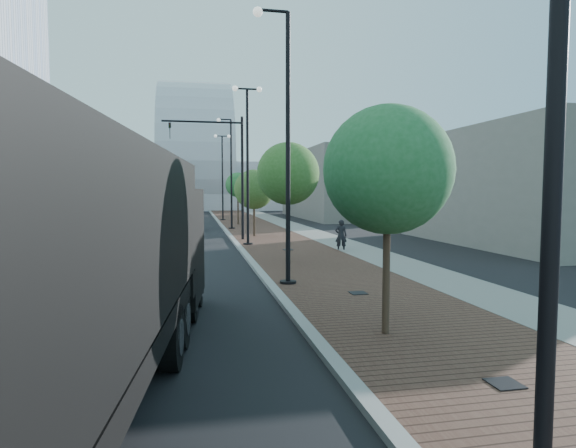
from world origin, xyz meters
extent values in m
plane|color=black|center=(0.00, 0.00, 0.00)|extent=(220.00, 220.00, 0.00)
cube|color=#4C2D23|center=(3.50, 40.00, 0.06)|extent=(7.00, 140.00, 0.12)
cube|color=slate|center=(6.20, 40.00, 0.07)|extent=(2.40, 140.00, 0.13)
cube|color=gray|center=(0.00, 40.00, 0.07)|extent=(0.30, 140.00, 0.14)
cube|color=slate|center=(-13.00, 40.00, 0.06)|extent=(4.00, 140.00, 0.12)
cube|color=black|center=(-3.75, 6.90, 1.88)|extent=(3.02, 3.12, 2.87)
cube|color=black|center=(-3.61, 8.39, 0.94)|extent=(2.69, 0.80, 1.43)
cube|color=black|center=(-3.89, 5.41, 1.16)|extent=(2.83, 1.14, 0.55)
cube|color=black|center=(-4.42, -0.07, 1.16)|extent=(3.60, 10.36, 0.39)
cube|color=black|center=(-4.42, -0.07, 1.60)|extent=(3.71, 10.37, 0.13)
cube|color=black|center=(-3.04, -0.20, 2.70)|extent=(1.10, 10.12, 2.21)
cube|color=black|center=(-3.98, 4.45, 2.70)|extent=(2.76, 0.39, 2.21)
cylinder|color=black|center=(-4.96, 6.41, 0.61)|extent=(0.45, 1.24, 1.21)
cylinder|color=silver|center=(-4.96, 6.41, 0.61)|extent=(0.44, 0.69, 0.66)
cylinder|color=black|center=(-2.65, 6.19, 0.61)|extent=(0.45, 1.24, 1.21)
cylinder|color=silver|center=(-2.65, 6.19, 0.61)|extent=(0.44, 0.69, 0.66)
cylinder|color=black|center=(-4.81, 8.00, 0.61)|extent=(0.45, 1.24, 1.21)
cylinder|color=silver|center=(-4.81, 8.00, 0.61)|extent=(0.44, 0.69, 0.66)
cylinder|color=black|center=(-2.50, 7.78, 0.61)|extent=(0.45, 1.24, 1.21)
cylinder|color=silver|center=(-2.50, 7.78, 0.61)|extent=(0.44, 0.69, 0.66)
cylinder|color=black|center=(-5.27, 3.23, 0.61)|extent=(0.45, 1.24, 1.21)
cylinder|color=silver|center=(-5.27, 3.23, 0.61)|extent=(0.44, 0.69, 0.66)
cylinder|color=black|center=(-2.96, 3.01, 0.61)|extent=(0.45, 1.24, 1.21)
cylinder|color=silver|center=(-2.96, 3.01, 0.61)|extent=(0.44, 0.69, 0.66)
cylinder|color=black|center=(-5.15, 4.42, 0.61)|extent=(0.45, 1.24, 1.21)
cylinder|color=silver|center=(-5.15, 4.42, 0.61)|extent=(0.44, 0.69, 0.66)
cylinder|color=black|center=(-2.84, 4.20, 0.61)|extent=(0.45, 1.24, 1.21)
cylinder|color=silver|center=(-2.84, 4.20, 0.61)|extent=(0.44, 0.69, 0.66)
imported|color=white|center=(-4.27, 24.33, 0.73)|extent=(2.32, 4.63, 1.46)
imported|color=black|center=(-5.56, 43.85, 0.57)|extent=(2.49, 4.34, 1.14)
imported|color=black|center=(-3.04, 34.50, 0.65)|extent=(2.26, 4.63, 1.30)
imported|color=black|center=(5.18, 18.48, 0.87)|extent=(0.73, 0.58, 1.73)
cylinder|color=black|center=(0.60, -2.00, 4.62)|extent=(0.16, 0.16, 9.00)
cylinder|color=black|center=(0.60, 10.00, 0.10)|extent=(0.56, 0.56, 0.20)
cylinder|color=black|center=(0.60, 10.00, 4.62)|extent=(0.16, 0.16, 9.00)
cylinder|color=black|center=(0.10, 10.00, 9.12)|extent=(1.00, 0.10, 0.10)
sphere|color=silver|center=(-0.40, 10.00, 9.05)|extent=(0.32, 0.32, 0.32)
cylinder|color=black|center=(0.60, 22.00, 0.10)|extent=(0.56, 0.56, 0.20)
cylinder|color=black|center=(0.60, 22.00, 4.62)|extent=(0.16, 0.16, 9.00)
cylinder|color=black|center=(0.60, 22.00, 9.12)|extent=(1.40, 0.10, 0.10)
sphere|color=silver|center=(-0.10, 22.00, 9.12)|extent=(0.32, 0.32, 0.32)
sphere|color=silver|center=(1.30, 22.00, 9.12)|extent=(0.32, 0.32, 0.32)
cylinder|color=black|center=(0.60, 34.00, 0.10)|extent=(0.56, 0.56, 0.20)
cylinder|color=black|center=(0.60, 34.00, 4.62)|extent=(0.16, 0.16, 9.00)
cylinder|color=black|center=(0.10, 34.00, 9.12)|extent=(1.00, 0.10, 0.10)
sphere|color=silver|center=(-0.40, 34.00, 9.05)|extent=(0.32, 0.32, 0.32)
cylinder|color=black|center=(0.60, 46.00, 0.10)|extent=(0.56, 0.56, 0.20)
cylinder|color=black|center=(0.60, 46.00, 4.62)|extent=(0.16, 0.16, 9.00)
cylinder|color=black|center=(0.60, 46.00, 9.12)|extent=(1.40, 0.10, 0.10)
sphere|color=silver|center=(-0.10, 46.00, 9.12)|extent=(0.32, 0.32, 0.32)
sphere|color=silver|center=(1.30, 46.00, 9.12)|extent=(0.32, 0.32, 0.32)
cylinder|color=black|center=(0.60, 25.00, 4.00)|extent=(0.18, 0.18, 8.00)
cylinder|color=black|center=(-1.90, 25.00, 7.60)|extent=(5.00, 0.12, 0.12)
imported|color=black|center=(-3.90, 25.00, 7.00)|extent=(0.16, 0.20, 1.00)
cylinder|color=#382619|center=(1.60, 4.00, 1.73)|extent=(0.16, 0.16, 3.47)
sphere|color=#21612F|center=(1.60, 4.00, 3.72)|extent=(2.80, 2.80, 2.80)
sphere|color=#21612F|center=(2.00, 4.30, 3.47)|extent=(1.96, 1.96, 1.96)
sphere|color=#21612F|center=(1.30, 3.70, 4.06)|extent=(1.68, 1.68, 1.68)
cylinder|color=#382619|center=(1.60, 15.00, 1.88)|extent=(0.16, 0.16, 3.76)
sphere|color=#326422|center=(1.60, 15.00, 4.03)|extent=(2.78, 2.78, 2.78)
sphere|color=#326422|center=(2.00, 15.30, 3.76)|extent=(1.94, 1.94, 1.94)
sphere|color=#326422|center=(1.30, 14.70, 4.40)|extent=(1.67, 1.67, 1.67)
cylinder|color=#382619|center=(1.60, 27.00, 1.57)|extent=(0.16, 0.16, 3.14)
sphere|color=#31591E|center=(1.60, 27.00, 3.37)|extent=(2.75, 2.75, 2.75)
sphere|color=#31591E|center=(2.00, 27.30, 3.14)|extent=(1.93, 1.93, 1.93)
sphere|color=#31591E|center=(1.30, 26.70, 3.68)|extent=(1.65, 1.65, 1.65)
cylinder|color=#382619|center=(1.60, 39.00, 1.79)|extent=(0.16, 0.16, 3.57)
sphere|color=#226328|center=(1.60, 39.00, 3.83)|extent=(2.32, 2.32, 2.32)
sphere|color=#226328|center=(2.00, 39.30, 3.57)|extent=(1.62, 1.62, 1.62)
sphere|color=#226328|center=(1.30, 38.70, 4.19)|extent=(1.39, 1.39, 1.39)
cube|color=#ADB1B8|center=(-2.00, 85.00, 4.00)|extent=(50.00, 28.00, 8.00)
cube|color=slate|center=(-20.00, 60.00, 5.00)|extent=(14.00, 20.00, 10.00)
cube|color=slate|center=(16.00, 50.00, 4.00)|extent=(12.00, 22.00, 8.00)
cube|color=slate|center=(18.00, 20.00, 3.50)|extent=(10.00, 16.00, 7.00)
cube|color=black|center=(2.40, 1.00, 0.13)|extent=(0.50, 0.50, 0.02)
cube|color=black|center=(2.40, 8.00, 0.13)|extent=(0.50, 0.50, 0.02)
cube|color=black|center=(2.40, 19.00, 0.13)|extent=(0.50, 0.50, 0.02)
camera|label=1|loc=(-2.54, -5.68, 3.26)|focal=29.60mm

